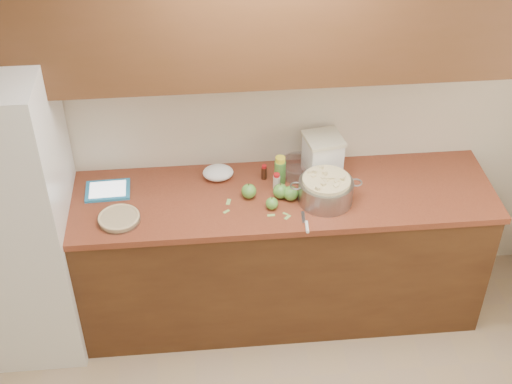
{
  "coord_description": "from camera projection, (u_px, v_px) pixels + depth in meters",
  "views": [
    {
      "loc": [
        -0.34,
        -1.69,
        3.41
      ],
      "look_at": [
        -0.05,
        1.43,
        0.98
      ],
      "focal_mm": 50.0,
      "sensor_mm": 36.0,
      "label": 1
    }
  ],
  "objects": [
    {
      "name": "paring_knife",
      "position": [
        306.0,
        225.0,
        3.82
      ],
      "size": [
        0.03,
        0.19,
        0.02
      ],
      "rotation": [
        0.0,
        0.0,
        -0.07
      ],
      "color": "gray",
      "rests_on": "counter_run"
    },
    {
      "name": "tablet",
      "position": [
        108.0,
        190.0,
        4.06
      ],
      "size": [
        0.26,
        0.2,
        0.02
      ],
      "rotation": [
        0.0,
        0.0,
        0.04
      ],
      "color": "teal",
      "rests_on": "counter_run"
    },
    {
      "name": "colander",
      "position": [
        326.0,
        190.0,
        3.96
      ],
      "size": [
        0.41,
        0.31,
        0.15
      ],
      "rotation": [
        0.0,
        0.0,
        0.13
      ],
      "color": "gray",
      "rests_on": "counter_run"
    },
    {
      "name": "room_shell",
      "position": [
        305.0,
        357.0,
        2.65
      ],
      "size": [
        3.6,
        3.6,
        3.6
      ],
      "color": "tan",
      "rests_on": "ground"
    },
    {
      "name": "peel_d",
      "position": [
        228.0,
        202.0,
        3.99
      ],
      "size": [
        0.03,
        0.06,
        0.0
      ],
      "primitive_type": "cube",
      "rotation": [
        0.0,
        0.0,
        1.33
      ],
      "color": "#92BF5D",
      "rests_on": "counter_run"
    },
    {
      "name": "cinnamon_shaker",
      "position": [
        277.0,
        181.0,
        4.06
      ],
      "size": [
        0.04,
        0.04,
        0.1
      ],
      "rotation": [
        0.0,
        0.0,
        -0.39
      ],
      "color": "beige",
      "rests_on": "counter_run"
    },
    {
      "name": "vanilla_bottle",
      "position": [
        264.0,
        172.0,
        4.14
      ],
      "size": [
        0.03,
        0.03,
        0.09
      ],
      "rotation": [
        0.0,
        0.0,
        0.31
      ],
      "color": "black",
      "rests_on": "counter_run"
    },
    {
      "name": "peel_c",
      "position": [
        271.0,
        215.0,
        3.9
      ],
      "size": [
        0.04,
        0.02,
        0.0
      ],
      "primitive_type": "cube",
      "rotation": [
        0.0,
        0.0,
        0.05
      ],
      "color": "#92BF5D",
      "rests_on": "counter_run"
    },
    {
      "name": "mixing_bowl",
      "position": [
        299.0,
        167.0,
        4.17
      ],
      "size": [
        0.23,
        0.23,
        0.09
      ],
      "rotation": [
        0.0,
        0.0,
        -0.27
      ],
      "color": "silver",
      "rests_on": "counter_run"
    },
    {
      "name": "lemon_bottle",
      "position": [
        280.0,
        171.0,
        4.08
      ],
      "size": [
        0.07,
        0.07,
        0.18
      ],
      "rotation": [
        0.0,
        0.0,
        0.08
      ],
      "color": "#4C8C38",
      "rests_on": "counter_run"
    },
    {
      "name": "apple_front",
      "position": [
        272.0,
        203.0,
        3.93
      ],
      "size": [
        0.07,
        0.07,
        0.08
      ],
      "color": "#559635",
      "rests_on": "counter_run"
    },
    {
      "name": "peel_b",
      "position": [
        285.0,
        214.0,
        3.91
      ],
      "size": [
        0.03,
        0.03,
        0.0
      ],
      "primitive_type": "cube",
      "rotation": [
        0.0,
        0.0,
        2.49
      ],
      "color": "#92BF5D",
      "rests_on": "counter_run"
    },
    {
      "name": "fridge",
      "position": [
        5.0,
        216.0,
        3.92
      ],
      "size": [
        0.7,
        0.7,
        1.8
      ],
      "primitive_type": "cube",
      "color": "white",
      "rests_on": "ground"
    },
    {
      "name": "peel_f",
      "position": [
        288.0,
        217.0,
        3.88
      ],
      "size": [
        0.04,
        0.04,
        0.0
      ],
      "primitive_type": "cube",
      "rotation": [
        0.0,
        0.0,
        0.77
      ],
      "color": "#92BF5D",
      "rests_on": "counter_run"
    },
    {
      "name": "upper_cabinets",
      "position": [
        263.0,
        12.0,
        3.54
      ],
      "size": [
        2.6,
        0.34,
        0.7
      ],
      "primitive_type": "cube",
      "color": "#532F19",
      "rests_on": "room_shell"
    },
    {
      "name": "counter_run",
      "position": [
        264.0,
        254.0,
        4.33
      ],
      "size": [
        2.64,
        0.68,
        0.92
      ],
      "color": "#4D2D15",
      "rests_on": "ground"
    },
    {
      "name": "flour_canister",
      "position": [
        323.0,
        155.0,
        4.13
      ],
      "size": [
        0.24,
        0.24,
        0.26
      ],
      "rotation": [
        0.0,
        0.0,
        0.18
      ],
      "color": "white",
      "rests_on": "counter_run"
    },
    {
      "name": "apple_center",
      "position": [
        280.0,
        191.0,
        4.0
      ],
      "size": [
        0.09,
        0.09,
        0.1
      ],
      "color": "#559635",
      "rests_on": "counter_run"
    },
    {
      "name": "apple_left",
      "position": [
        249.0,
        191.0,
        4.0
      ],
      "size": [
        0.09,
        0.09,
        0.1
      ],
      "color": "#559635",
      "rests_on": "counter_run"
    },
    {
      "name": "peel_e",
      "position": [
        226.0,
        212.0,
        3.92
      ],
      "size": [
        0.04,
        0.04,
        0.0
      ],
      "primitive_type": "cube",
      "rotation": [
        0.0,
        0.0,
        0.65
      ],
      "color": "#92BF5D",
      "rests_on": "counter_run"
    },
    {
      "name": "paper_towel",
      "position": [
        218.0,
        173.0,
        4.15
      ],
      "size": [
        0.2,
        0.18,
        0.07
      ],
      "primitive_type": "ellipsoid",
      "rotation": [
        0.0,
        0.0,
        0.17
      ],
      "color": "white",
      "rests_on": "counter_run"
    },
    {
      "name": "pie",
      "position": [
        119.0,
        218.0,
        3.85
      ],
      "size": [
        0.23,
        0.23,
        0.04
      ],
      "rotation": [
        0.0,
        0.0,
        -0.16
      ],
      "color": "silver",
      "rests_on": "counter_run"
    },
    {
      "name": "apple_extra",
      "position": [
        291.0,
        193.0,
        3.98
      ],
      "size": [
        0.09,
        0.09,
        0.1
      ],
      "color": "#559635",
      "rests_on": "counter_run"
    },
    {
      "name": "peel_a",
      "position": [
        304.0,
        202.0,
        3.99
      ],
      "size": [
        0.03,
        0.03,
        0.0
      ],
      "primitive_type": "cube",
      "rotation": [
        0.0,
        0.0,
        -2.41
      ],
      "color": "#92BF5D",
      "rests_on": "counter_run"
    }
  ]
}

